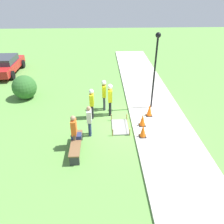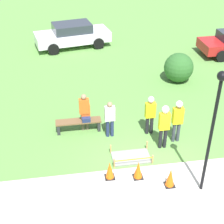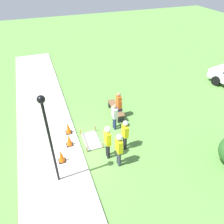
{
  "view_description": "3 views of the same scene",
  "coord_description": "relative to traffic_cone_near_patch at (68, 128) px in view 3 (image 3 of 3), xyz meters",
  "views": [
    {
      "loc": [
        -9.93,
        1.48,
        6.35
      ],
      "look_at": [
        -0.81,
        1.07,
        1.05
      ],
      "focal_mm": 35.0,
      "sensor_mm": 36.0,
      "label": 1
    },
    {
      "loc": [
        -2.85,
        -9.0,
        8.24
      ],
      "look_at": [
        -1.08,
        2.16,
        1.13
      ],
      "focal_mm": 55.0,
      "sensor_mm": 36.0,
      "label": 2
    },
    {
      "loc": [
        7.69,
        -1.23,
        8.0
      ],
      "look_at": [
        -1.18,
        2.01,
        1.16
      ],
      "focal_mm": 35.0,
      "sensor_mm": 36.0,
      "label": 3
    }
  ],
  "objects": [
    {
      "name": "ground_plane",
      "position": [
        1.56,
        0.37,
        -0.43
      ],
      "size": [
        60.0,
        60.0,
        0.0
      ],
      "primitive_type": "plane",
      "color": "#5B8E42"
    },
    {
      "name": "sidewalk",
      "position": [
        1.56,
        -1.15,
        -0.38
      ],
      "size": [
        28.0,
        3.03,
        0.1
      ],
      "color": "#BCB7AD",
      "rests_on": "ground_plane"
    },
    {
      "name": "wet_concrete_patch",
      "position": [
        0.95,
        1.0,
        -0.39
      ],
      "size": [
        1.45,
        0.88,
        0.38
      ],
      "color": "gray",
      "rests_on": "ground_plane"
    },
    {
      "name": "traffic_cone_near_patch",
      "position": [
        0.0,
        0.0,
        0.0
      ],
      "size": [
        0.34,
        0.34,
        0.66
      ],
      "color": "black",
      "rests_on": "sidewalk"
    },
    {
      "name": "traffic_cone_far_patch",
      "position": [
        0.95,
        -0.14,
        0.0
      ],
      "size": [
        0.34,
        0.34,
        0.67
      ],
      "color": "black",
      "rests_on": "sidewalk"
    },
    {
      "name": "traffic_cone_sidewalk_edge",
      "position": [
        1.9,
        -0.68,
        0.02
      ],
      "size": [
        0.34,
        0.34,
        0.7
      ],
      "color": "black",
      "rests_on": "sidewalk"
    },
    {
      "name": "park_bench",
      "position": [
        -0.83,
        3.06,
        -0.07
      ],
      "size": [
        1.85,
        0.44,
        0.51
      ],
      "color": "#2D2D33",
      "rests_on": "ground_plane"
    },
    {
      "name": "person_seated_on_bench",
      "position": [
        -0.51,
        3.11,
        0.43
      ],
      "size": [
        0.36,
        0.44,
        0.89
      ],
      "color": "navy",
      "rests_on": "park_bench"
    },
    {
      "name": "worker_supervisor",
      "position": [
        2.27,
        1.47,
        0.7
      ],
      "size": [
        0.4,
        0.27,
        1.86
      ],
      "color": "black",
      "rests_on": "ground_plane"
    },
    {
      "name": "worker_assistant",
      "position": [
        2.0,
        2.46,
        0.59
      ],
      "size": [
        0.4,
        0.25,
        1.72
      ],
      "color": "black",
      "rests_on": "ground_plane"
    },
    {
      "name": "worker_trainee",
      "position": [
        2.9,
        1.78,
        0.68
      ],
      "size": [
        0.4,
        0.26,
        1.83
      ],
      "color": "#383D47",
      "rests_on": "ground_plane"
    },
    {
      "name": "bystander_in_orange_shirt",
      "position": [
        -0.56,
        3.13,
        0.52
      ],
      "size": [
        0.4,
        0.22,
        1.67
      ],
      "color": "brown",
      "rests_on": "ground_plane"
    },
    {
      "name": "bystander_in_gray_shirt",
      "position": [
        0.39,
        2.52,
        0.46
      ],
      "size": [
        0.4,
        0.22,
        1.58
      ],
      "color": "navy",
      "rests_on": "ground_plane"
    },
    {
      "name": "lamppost_near",
      "position": [
        2.89,
        -0.99,
        2.42
      ],
      "size": [
        0.28,
        0.28,
        4.24
      ],
      "color": "black",
      "rests_on": "sidewalk"
    }
  ]
}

